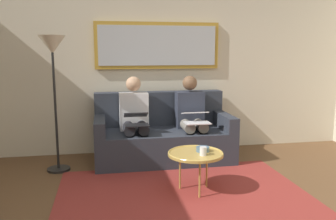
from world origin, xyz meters
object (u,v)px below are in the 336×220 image
Objects in this scene: person_right at (135,117)px; laptop_black at (136,119)px; framed_mirror at (158,46)px; cup at (203,151)px; laptop_white at (196,117)px; couch at (163,136)px; standing_lamp at (53,60)px; bowl at (203,149)px; coffee_table at (196,154)px; person_left at (191,115)px.

person_right is 3.26× the size of laptop_black.
cup is (-0.20, 1.70, -1.08)m from framed_mirror.
laptop_black reaches higher than laptop_white.
couch is 1.61× the size of person_right.
cup is 2.09m from standing_lamp.
bowl is at bearing 150.39° from standing_lamp.
person_right reaches higher than laptop_white.
cup is 1.39m from person_right.
coffee_table is 0.51× the size of person_right.
person_right is at bearing -90.00° from laptop_black.
person_right reaches higher than cup.
person_left is 0.25m from laptop_white.
person_left is (-0.15, -1.11, 0.16)m from bowl.
coffee_table is at bearing -61.59° from cup.
laptop_black is at bearing 90.00° from person_right.
laptop_black is (0.59, -1.01, 0.16)m from cup.
couch is 1.75m from standing_lamp.
standing_lamp is at bearing 11.50° from person_right.
laptop_black is at bearing -0.77° from laptop_white.
laptop_black is at bearing -54.36° from bowl.
cup is (-0.05, 0.10, 0.06)m from coffee_table.
person_right is (0.59, -1.25, 0.14)m from cup.
person_right is at bearing 0.00° from person_left.
framed_mirror is at bearing -119.16° from laptop_black.
framed_mirror is at bearing -83.29° from cup.
cup is at bearing 75.41° from bowl.
couch reaches higher than laptop_white.
coffee_table is at bearing 147.87° from standing_lamp.
person_right is (0.62, -1.11, 0.16)m from bowl.
laptop_white is (-0.19, -1.00, 0.16)m from cup.
framed_mirror is 1.08× the size of standing_lamp.
bowl is at bearing -104.59° from cup.
person_left is (-0.19, -1.25, 0.14)m from cup.
laptop_white is at bearing 118.80° from framed_mirror.
framed_mirror is (0.00, -0.39, 1.24)m from couch.
cup is 1.03m from laptop_white.
coffee_table is 6.49× the size of cup.
coffee_table is 0.96m from laptop_white.
person_right is (0.78, 0.00, 0.00)m from person_left.
person_right reaches higher than bowl.
framed_mirror is 5.35× the size of laptop_white.
bowl is at bearing 80.01° from laptop_white.
bowl is 1.28m from person_right.
bowl is 0.12× the size of person_left.
framed_mirror is 1.12m from person_right.
couch is 3.14× the size of coffee_table.
couch reaches higher than cup.
person_left reaches higher than cup.
framed_mirror is 5.12× the size of laptop_black.
coffee_table is (-0.15, 1.22, 0.10)m from couch.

